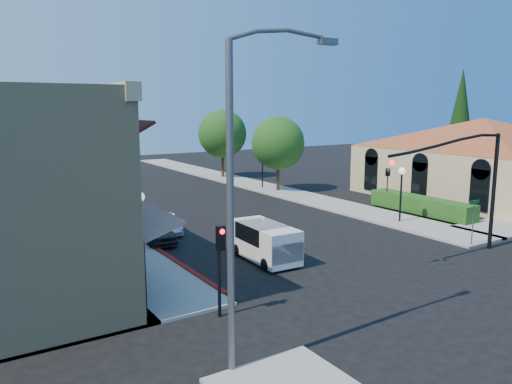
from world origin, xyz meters
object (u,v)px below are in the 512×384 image
street_tree_b (222,134)px  lamppost_right_near (402,181)px  street_name_sign (473,215)px  conifer_far (460,116)px  parked_car_c (107,195)px  parked_car_d (89,183)px  lamppost_left_far (70,175)px  lamppost_right_far (262,158)px  parked_car_b (165,224)px  lamppost_left_near (140,210)px  secondary_signal (220,254)px  white_van (266,240)px  parked_car_a (157,231)px  street_tree_a (278,143)px  cobra_streetlight (242,185)px  signal_mast_arm (469,174)px

street_tree_b → lamppost_right_near: street_tree_b is taller
street_name_sign → conifer_far: bearing=37.6°
parked_car_c → parked_car_d: bearing=94.1°
lamppost_right_near → lamppost_left_far: bearing=140.5°
street_tree_b → lamppost_left_far: 20.06m
lamppost_right_far → parked_car_b: size_ratio=1.07×
lamppost_left_near → lamppost_right_far: 23.35m
street_tree_b → lamppost_left_near: 29.64m
secondary_signal → lamppost_right_far: lamppost_right_far is taller
lamppost_left_far → white_van: lamppost_left_far is taller
parked_car_a → parked_car_c: (1.00, 13.00, -0.05)m
street_name_sign → secondary_signal: bearing=-177.1°
street_tree_a → secondary_signal: size_ratio=1.95×
lamppost_left_far → lamppost_right_far: 17.12m
street_name_sign → white_van: street_name_sign is taller
parked_car_b → parked_car_c: bearing=94.9°
secondary_signal → street_name_sign: bearing=2.9°
street_tree_a → cobra_streetlight: 29.99m
parked_car_b → signal_mast_arm: bearing=-43.5°
secondary_signal → street_name_sign: (15.50, 0.79, -0.62)m
lamppost_right_near → parked_car_a: (-14.70, 4.00, -2.09)m
white_van → lamppost_left_far: bearing=108.8°
secondary_signal → street_tree_a: bearing=50.8°
parked_car_a → parked_car_b: size_ratio=1.13×
cobra_streetlight → secondary_signal: bearing=71.4°
lamppost_right_far → parked_car_d: size_ratio=0.85×
parked_car_c → street_tree_b: bearing=33.9°
conifer_far → street_tree_b: size_ratio=1.57×
street_tree_a → white_van: (-11.86, -15.98, -3.17)m
lamppost_left_near → cobra_streetlight: bearing=-93.7°
lamppost_right_far → lamppost_left_far: bearing=-173.3°
street_tree_a → lamppost_right_near: 14.08m
lamppost_left_near → street_tree_a: bearing=39.0°
parked_car_b → lamppost_left_far: bearing=116.5°
street_tree_a → parked_car_a: size_ratio=1.72×
signal_mast_arm → lamppost_left_far: (-14.36, 20.50, -1.35)m
lamppost_right_near → lamppost_right_far: same height
conifer_far → lamppost_left_near: (-36.50, -10.00, -3.62)m
signal_mast_arm → cobra_streetlight: (-15.01, -3.50, 1.18)m
white_van → parked_car_c: (-2.13, 18.98, -0.43)m
lamppost_right_near → parked_car_b: (-13.60, 5.63, -2.19)m
signal_mast_arm → cobra_streetlight: 15.45m
street_name_sign → parked_car_b: (-12.60, 11.43, -1.15)m
street_tree_b → parked_car_d: bearing=180.0°
signal_mast_arm → parked_car_c: size_ratio=1.97×
lamppost_left_far → lamppost_right_far: (17.00, 2.00, 0.00)m
conifer_far → cobra_streetlight: (-37.15, -20.00, -1.09)m
street_tree_a → white_van: bearing=-126.6°
cobra_streetlight → white_van: 10.92m
parked_car_b → white_van: bearing=-70.6°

